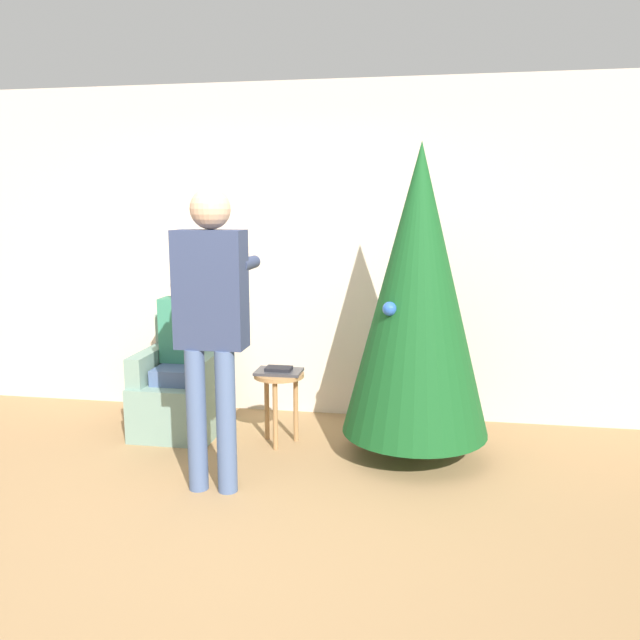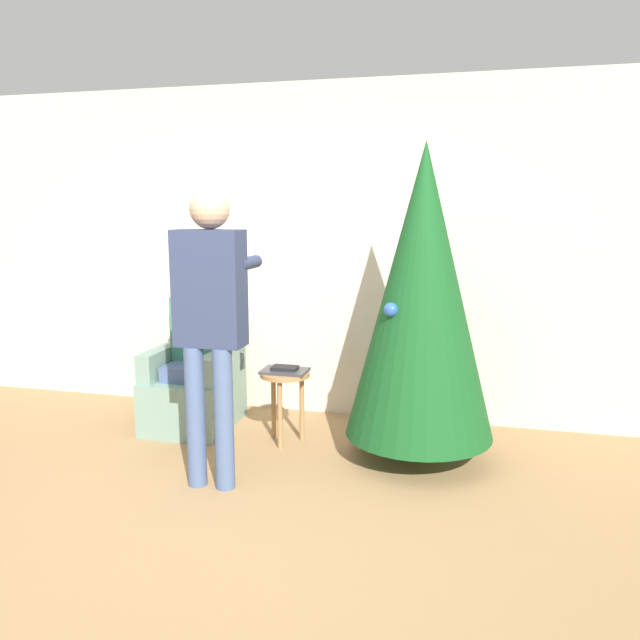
% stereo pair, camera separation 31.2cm
% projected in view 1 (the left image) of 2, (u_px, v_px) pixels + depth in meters
% --- Properties ---
extents(ground_plane, '(14.00, 14.00, 0.00)m').
position_uv_depth(ground_plane, '(203.00, 546.00, 3.21)').
color(ground_plane, '#99754C').
extents(wall_back, '(8.00, 0.06, 2.70)m').
position_uv_depth(wall_back, '(291.00, 253.00, 5.13)').
color(wall_back, beige).
rests_on(wall_back, ground_plane).
extents(christmas_tree, '(1.00, 1.00, 2.14)m').
position_uv_depth(christmas_tree, '(418.00, 292.00, 4.19)').
color(christmas_tree, brown).
rests_on(christmas_tree, ground_plane).
extents(armchair, '(0.61, 0.74, 0.87)m').
position_uv_depth(armchair, '(185.00, 389.00, 4.88)').
color(armchair, gray).
rests_on(armchair, ground_plane).
extents(person_seated, '(0.36, 0.46, 1.23)m').
position_uv_depth(person_seated, '(182.00, 346.00, 4.80)').
color(person_seated, '#475B84').
rests_on(person_seated, ground_plane).
extents(person_standing, '(0.43, 0.57, 1.83)m').
position_uv_depth(person_standing, '(211.00, 311.00, 3.71)').
color(person_standing, '#475B84').
rests_on(person_standing, ground_plane).
extents(side_stool, '(0.36, 0.36, 0.53)m').
position_uv_depth(side_stool, '(279.00, 387.00, 4.54)').
color(side_stool, '#A37547').
rests_on(side_stool, ground_plane).
extents(laptop, '(0.33, 0.23, 0.02)m').
position_uv_depth(laptop, '(279.00, 372.00, 4.52)').
color(laptop, '#38383D').
rests_on(laptop, side_stool).
extents(book, '(0.19, 0.12, 0.02)m').
position_uv_depth(book, '(279.00, 369.00, 4.52)').
color(book, black).
rests_on(book, laptop).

